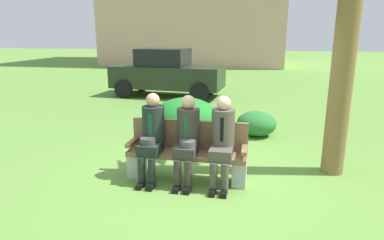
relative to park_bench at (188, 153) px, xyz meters
The scene contains 8 objects.
ground_plane 0.47m from the park_bench, 31.04° to the left, with size 80.00×80.00×0.00m, color #5B8A38.
park_bench is the anchor object (origin of this frame).
seated_man_left 0.63m from the park_bench, 166.39° to the right, with size 0.34×0.72×1.33m.
seated_man_middle 0.34m from the park_bench, 79.92° to the right, with size 0.34×0.72×1.32m.
seated_man_right 0.65m from the park_bench, 12.56° to the right, with size 0.34×0.72×1.33m.
shrub_near_bench 2.70m from the park_bench, 68.10° to the left, with size 0.87×0.80×0.54m, color #296F2F.
shrub_mid_lawn 2.06m from the park_bench, 103.54° to the left, with size 1.41×1.29×0.88m, color #1D7625.
parked_car_near 7.13m from the park_bench, 108.30° to the left, with size 4.00×1.94×1.68m.
Camera 1 is at (0.87, -4.87, 2.21)m, focal length 31.38 mm.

